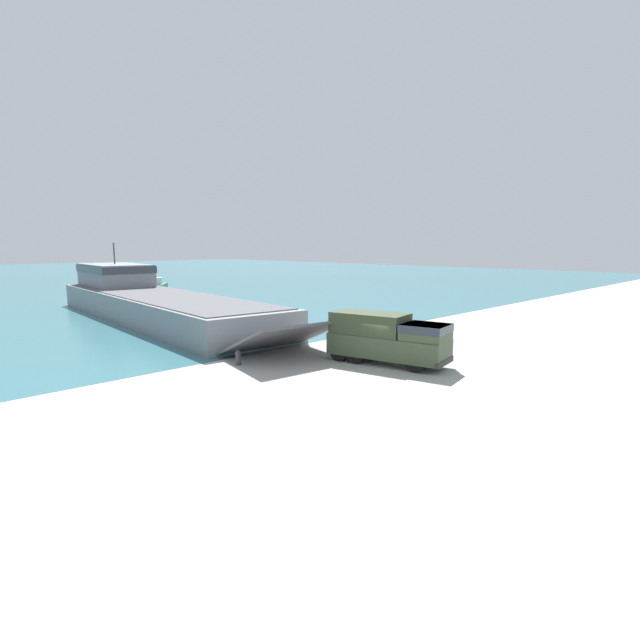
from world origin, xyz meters
TOP-DOWN VIEW (x-y plane):
  - ground_plane at (0.00, 0.00)m, footprint 240.00×240.00m
  - landing_craft at (-0.66, 28.30)m, footprint 11.62×41.89m
  - military_truck at (0.14, -0.43)m, footprint 3.77×7.56m
  - soldier_on_ramp at (2.91, -1.08)m, footprint 0.48×0.48m
  - moored_boat_a at (13.98, 55.39)m, footprint 5.59×6.27m
  - mooring_bollard at (-6.39, 5.63)m, footprint 0.37×0.37m
  - shoreline_rock_a at (11.80, 8.86)m, footprint 0.57×0.57m
  - shoreline_rock_b at (11.37, 8.07)m, footprint 1.33×1.33m
  - shoreline_rock_c at (8.85, 6.75)m, footprint 1.01×1.01m

SIDE VIEW (x-z plane):
  - ground_plane at x=0.00m, z-range 0.00..0.00m
  - shoreline_rock_a at x=11.80m, z-range -0.28..0.28m
  - shoreline_rock_b at x=11.37m, z-range -0.66..0.66m
  - shoreline_rock_c at x=8.85m, z-range -0.51..0.51m
  - mooring_bollard at x=-6.39m, z-range 0.04..0.94m
  - moored_boat_a at x=13.98m, z-range -0.33..1.65m
  - soldier_on_ramp at x=2.91m, z-range 0.14..1.92m
  - military_truck at x=0.14m, z-range 0.08..3.09m
  - landing_craft at x=-0.66m, z-range -1.88..5.42m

